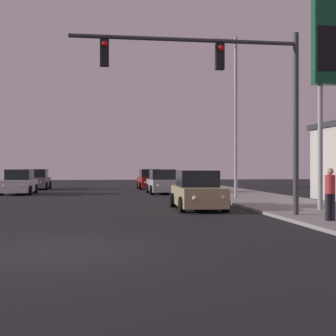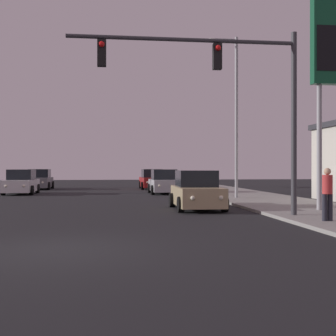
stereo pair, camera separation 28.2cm
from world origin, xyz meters
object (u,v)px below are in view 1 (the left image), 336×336
car_silver (163,183)px  car_white (19,183)px  car_tan (198,192)px  traffic_light_mast (232,83)px  street_lamp (233,109)px  car_grey (37,180)px  car_red (150,180)px  pedestrian_on_sidewalk (330,192)px

car_silver → car_white: bearing=-4.1°
car_tan → traffic_light_mast: (0.43, -3.93, 4.00)m
traffic_light_mast → street_lamp: 9.95m
traffic_light_mast → street_lamp: size_ratio=0.90×
car_grey → car_white: same height
car_tan → street_lamp: 7.79m
car_red → pedestrian_on_sidewalk: 25.70m
car_grey → pedestrian_on_sidewalk: pedestrian_on_sidewalk is taller
car_red → pedestrian_on_sidewalk: pedestrian_on_sidewalk is taller
car_silver → pedestrian_on_sidewalk: pedestrian_on_sidewalk is taller
car_silver → car_grey: 12.45m
car_white → pedestrian_on_sidewalk: size_ratio=2.59×
car_tan → street_lamp: bearing=-118.3°
car_silver → street_lamp: 8.63m
car_grey → street_lamp: size_ratio=0.48×
car_tan → car_white: bearing=-51.9°
car_tan → car_silver: (0.02, 12.37, 0.00)m
car_red → car_tan: 19.62m
car_grey → car_white: 7.33m
car_silver → car_grey: bearing=-40.1°
traffic_light_mast → street_lamp: bearing=73.9°
street_lamp → pedestrian_on_sidewalk: 12.20m
car_red → car_white: (-9.56, -6.64, 0.00)m
car_white → car_grey: bearing=-90.3°
car_red → pedestrian_on_sidewalk: (3.25, -25.49, 0.27)m
car_grey → car_red: bearing=175.8°
car_white → traffic_light_mast: bearing=121.9°
car_tan → traffic_light_mast: traffic_light_mast is taller
pedestrian_on_sidewalk → car_tan: bearing=117.7°
car_red → traffic_light_mast: size_ratio=0.54×
car_white → car_red: bearing=-144.3°
car_white → street_lamp: street_lamp is taller
car_white → traffic_light_mast: (10.15, -16.91, 4.00)m
car_grey → traffic_light_mast: traffic_light_mast is taller
car_tan → car_silver: same height
car_red → car_grey: bearing=-6.1°
traffic_light_mast → car_white: bearing=121.0°
street_lamp → pedestrian_on_sidewalk: street_lamp is taller
car_white → street_lamp: (12.91, -7.36, 4.36)m
car_tan → car_silver: size_ratio=1.00×
car_tan → pedestrian_on_sidewalk: pedestrian_on_sidewalk is taller
car_silver → car_red: bearing=-89.0°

